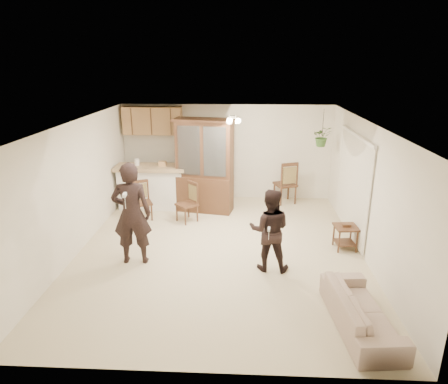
{
  "coord_description": "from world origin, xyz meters",
  "views": [
    {
      "loc": [
        0.44,
        -7.1,
        3.58
      ],
      "look_at": [
        0.07,
        0.4,
        1.09
      ],
      "focal_mm": 32.0,
      "sensor_mm": 36.0,
      "label": 1
    }
  ],
  "objects_px": {
    "child": "(269,234)",
    "chair_hutch_left": "(187,211)",
    "adult": "(132,217)",
    "side_table": "(345,237)",
    "sofa": "(362,304)",
    "china_hutch": "(205,167)",
    "chair_bar": "(143,209)",
    "chair_hutch_right": "(285,191)"
  },
  "relations": [
    {
      "from": "adult",
      "to": "chair_bar",
      "type": "height_order",
      "value": "adult"
    },
    {
      "from": "sofa",
      "to": "adult",
      "type": "height_order",
      "value": "adult"
    },
    {
      "from": "side_table",
      "to": "chair_hutch_right",
      "type": "bearing_deg",
      "value": 109.26
    },
    {
      "from": "adult",
      "to": "chair_hutch_left",
      "type": "relative_size",
      "value": 1.93
    },
    {
      "from": "china_hutch",
      "to": "chair_hutch_right",
      "type": "xyz_separation_m",
      "value": [
        2.03,
        0.67,
        -0.81
      ]
    },
    {
      "from": "chair_hutch_left",
      "to": "chair_hutch_right",
      "type": "xyz_separation_m",
      "value": [
        2.39,
        1.42,
        0.05
      ]
    },
    {
      "from": "sofa",
      "to": "china_hutch",
      "type": "distance_m",
      "value": 5.23
    },
    {
      "from": "china_hutch",
      "to": "chair_bar",
      "type": "height_order",
      "value": "china_hutch"
    },
    {
      "from": "sofa",
      "to": "chair_bar",
      "type": "distance_m",
      "value": 5.53
    },
    {
      "from": "china_hutch",
      "to": "chair_bar",
      "type": "relative_size",
      "value": 2.49
    },
    {
      "from": "sofa",
      "to": "chair_hutch_left",
      "type": "xyz_separation_m",
      "value": [
        -2.96,
        3.72,
        -0.1
      ]
    },
    {
      "from": "chair_hutch_left",
      "to": "adult",
      "type": "bearing_deg",
      "value": -63.62
    },
    {
      "from": "child",
      "to": "china_hutch",
      "type": "bearing_deg",
      "value": -58.03
    },
    {
      "from": "chair_hutch_left",
      "to": "child",
      "type": "bearing_deg",
      "value": -4.59
    },
    {
      "from": "adult",
      "to": "chair_hutch_left",
      "type": "xyz_separation_m",
      "value": [
        0.7,
        1.99,
        -0.64
      ]
    },
    {
      "from": "adult",
      "to": "side_table",
      "type": "height_order",
      "value": "adult"
    },
    {
      "from": "child",
      "to": "chair_hutch_left",
      "type": "height_order",
      "value": "child"
    },
    {
      "from": "sofa",
      "to": "chair_bar",
      "type": "relative_size",
      "value": 2.05
    },
    {
      "from": "china_hutch",
      "to": "chair_hutch_right",
      "type": "bearing_deg",
      "value": 28.61
    },
    {
      "from": "chair_hutch_right",
      "to": "sofa",
      "type": "bearing_deg",
      "value": 75.79
    },
    {
      "from": "adult",
      "to": "side_table",
      "type": "bearing_deg",
      "value": -174.84
    },
    {
      "from": "child",
      "to": "china_hutch",
      "type": "height_order",
      "value": "china_hutch"
    },
    {
      "from": "chair_bar",
      "to": "chair_hutch_right",
      "type": "distance_m",
      "value": 3.69
    },
    {
      "from": "sofa",
      "to": "adult",
      "type": "bearing_deg",
      "value": 59.39
    },
    {
      "from": "adult",
      "to": "child",
      "type": "height_order",
      "value": "adult"
    },
    {
      "from": "adult",
      "to": "chair_hutch_left",
      "type": "height_order",
      "value": "adult"
    },
    {
      "from": "child",
      "to": "chair_hutch_right",
      "type": "relative_size",
      "value": 1.2
    },
    {
      "from": "child",
      "to": "chair_hutch_left",
      "type": "relative_size",
      "value": 1.45
    },
    {
      "from": "chair_bar",
      "to": "chair_hutch_left",
      "type": "distance_m",
      "value": 1.05
    },
    {
      "from": "side_table",
      "to": "chair_hutch_right",
      "type": "distance_m",
      "value": 2.84
    },
    {
      "from": "side_table",
      "to": "chair_bar",
      "type": "relative_size",
      "value": 0.58
    },
    {
      "from": "adult",
      "to": "china_hutch",
      "type": "relative_size",
      "value": 0.79
    },
    {
      "from": "child",
      "to": "china_hutch",
      "type": "xyz_separation_m",
      "value": [
        -1.41,
        2.88,
        0.45
      ]
    },
    {
      "from": "child",
      "to": "side_table",
      "type": "distance_m",
      "value": 1.84
    },
    {
      "from": "side_table",
      "to": "chair_hutch_left",
      "type": "relative_size",
      "value": 0.57
    },
    {
      "from": "adult",
      "to": "chair_bar",
      "type": "distance_m",
      "value": 2.2
    },
    {
      "from": "adult",
      "to": "side_table",
      "type": "distance_m",
      "value": 4.14
    },
    {
      "from": "chair_bar",
      "to": "child",
      "type": "bearing_deg",
      "value": -62.76
    },
    {
      "from": "adult",
      "to": "chair_hutch_left",
      "type": "bearing_deg",
      "value": -114.56
    },
    {
      "from": "china_hutch",
      "to": "chair_bar",
      "type": "xyz_separation_m",
      "value": [
        -1.41,
        -0.66,
        -0.87
      ]
    },
    {
      "from": "china_hutch",
      "to": "chair_bar",
      "type": "distance_m",
      "value": 1.78
    },
    {
      "from": "china_hutch",
      "to": "chair_hutch_left",
      "type": "relative_size",
      "value": 2.45
    }
  ]
}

